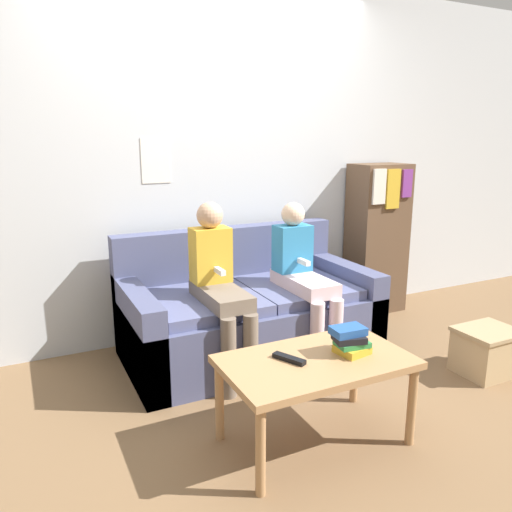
{
  "coord_description": "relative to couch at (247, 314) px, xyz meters",
  "views": [
    {
      "loc": [
        -1.38,
        -2.38,
        1.48
      ],
      "look_at": [
        0.0,
        0.42,
        0.72
      ],
      "focal_mm": 35.0,
      "sensor_mm": 36.0,
      "label": 1
    }
  ],
  "objects": [
    {
      "name": "person_right",
      "position": [
        0.31,
        -0.22,
        0.3
      ],
      "size": [
        0.24,
        0.59,
        1.05
      ],
      "color": "silver",
      "rests_on": "ground_plane"
    },
    {
      "name": "coffee_table",
      "position": [
        -0.15,
        -1.1,
        0.11
      ],
      "size": [
        0.9,
        0.53,
        0.44
      ],
      "color": "#AD7F51",
      "rests_on": "ground_plane"
    },
    {
      "name": "ground_plane",
      "position": [
        0.0,
        -0.56,
        -0.28
      ],
      "size": [
        10.0,
        10.0,
        0.0
      ],
      "primitive_type": "plane",
      "color": "brown"
    },
    {
      "name": "tv_remote",
      "position": [
        -0.28,
        -1.06,
        0.17
      ],
      "size": [
        0.11,
        0.17,
        0.02
      ],
      "rotation": [
        0.0,
        0.0,
        0.46
      ],
      "color": "black",
      "rests_on": "coffee_table"
    },
    {
      "name": "wall_back",
      "position": [
        -0.0,
        0.53,
        1.02
      ],
      "size": [
        8.0,
        0.06,
        2.6
      ],
      "color": "silver",
      "rests_on": "ground_plane"
    },
    {
      "name": "person_left",
      "position": [
        -0.29,
        -0.21,
        0.32
      ],
      "size": [
        0.24,
        0.59,
        1.08
      ],
      "color": "#756656",
      "rests_on": "ground_plane"
    },
    {
      "name": "couch",
      "position": [
        0.0,
        0.0,
        0.0
      ],
      "size": [
        1.67,
        0.88,
        0.84
      ],
      "color": "#4C5175",
      "rests_on": "ground_plane"
    },
    {
      "name": "storage_box",
      "position": [
        1.24,
        -0.95,
        -0.13
      ],
      "size": [
        0.37,
        0.32,
        0.29
      ],
      "color": "tan",
      "rests_on": "ground_plane"
    },
    {
      "name": "book_stack",
      "position": [
        0.03,
        -1.11,
        0.23
      ],
      "size": [
        0.18,
        0.16,
        0.13
      ],
      "color": "gold",
      "rests_on": "coffee_table"
    },
    {
      "name": "bookshelf",
      "position": [
        1.37,
        0.33,
        0.35
      ],
      "size": [
        0.46,
        0.33,
        1.26
      ],
      "color": "brown",
      "rests_on": "ground_plane"
    }
  ]
}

